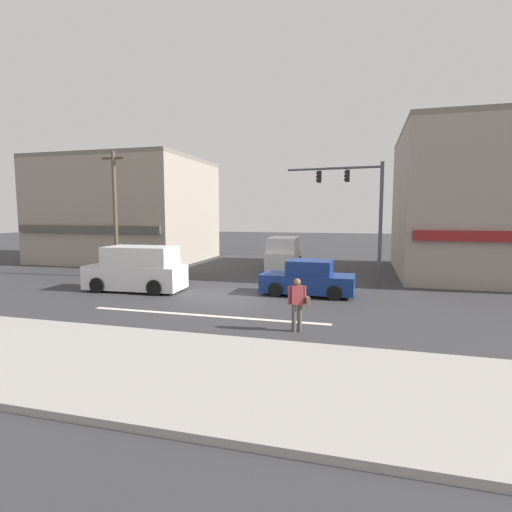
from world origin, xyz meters
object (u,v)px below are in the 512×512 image
utility_pole_near_left (115,212)px  van_crossing_leftbound (284,254)px  sedan_approaching_near (308,279)px  traffic_light_mast (361,203)px  van_crossing_rightbound (137,270)px  pedestrian_foreground_with_bag (298,301)px

utility_pole_near_left → van_crossing_leftbound: bearing=34.3°
sedan_approaching_near → utility_pole_near_left: bearing=169.2°
utility_pole_near_left → traffic_light_mast: 13.53m
sedan_approaching_near → van_crossing_rightbound: bearing=-171.9°
utility_pole_near_left → van_crossing_rightbound: (3.35, -3.29, -2.71)m
van_crossing_leftbound → sedan_approaching_near: (2.73, -8.01, -0.29)m
van_crossing_leftbound → van_crossing_rightbound: bearing=-119.7°
van_crossing_rightbound → sedan_approaching_near: van_crossing_rightbound is taller
traffic_light_mast → utility_pole_near_left: bearing=-175.0°
van_crossing_rightbound → sedan_approaching_near: 8.03m
van_crossing_rightbound → pedestrian_foreground_with_bag: (8.42, -4.55, -0.05)m
van_crossing_leftbound → sedan_approaching_near: size_ratio=1.14×
van_crossing_leftbound → pedestrian_foreground_with_bag: bearing=-76.8°
traffic_light_mast → van_crossing_leftbound: 7.48m
traffic_light_mast → sedan_approaching_near: 5.27m
traffic_light_mast → van_crossing_leftbound: (-4.90, 4.68, -3.17)m
van_crossing_rightbound → pedestrian_foreground_with_bag: bearing=-28.4°
utility_pole_near_left → traffic_light_mast: bearing=5.0°
traffic_light_mast → van_crossing_leftbound: size_ratio=1.31×
traffic_light_mast → pedestrian_foreground_with_bag: bearing=-100.7°
van_crossing_leftbound → traffic_light_mast: bearing=-43.7°
traffic_light_mast → van_crossing_rightbound: bearing=-156.2°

